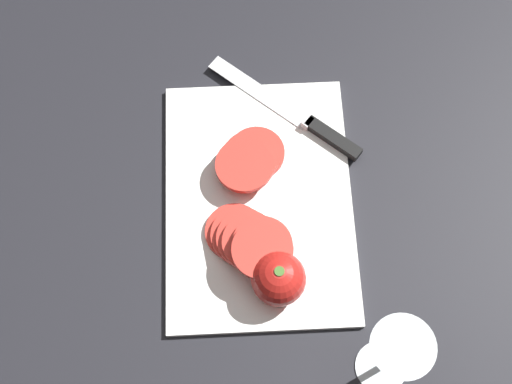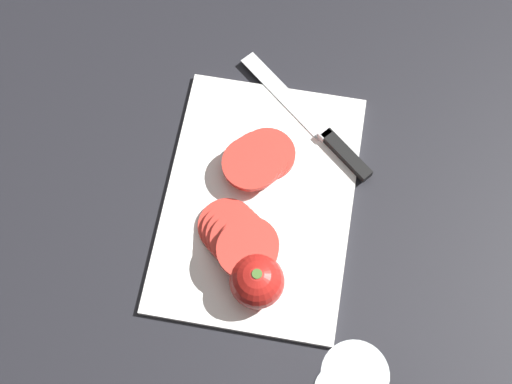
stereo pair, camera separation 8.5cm
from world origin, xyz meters
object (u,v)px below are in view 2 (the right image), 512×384
Objects in this scene: whole_tomato at (257,281)px; knife at (328,139)px; tomato_slice_stack_near at (258,159)px; tomato_slice_stack_far at (238,238)px; wine_glass at (350,380)px.

whole_tomato is 0.33× the size of knife.
tomato_slice_stack_near is 0.13m from tomato_slice_stack_far.
wine_glass is 0.70× the size of knife.
knife is at bearing 164.68° from whole_tomato.
tomato_slice_stack_near is 0.91× the size of tomato_slice_stack_far.
knife is 1.79× the size of tomato_slice_stack_far.
whole_tomato is at bearing 31.78° from tomato_slice_stack_far.
wine_glass is at bearing 43.99° from tomato_slice_stack_far.
tomato_slice_stack_far is (0.19, -0.11, 0.02)m from knife.
knife is 0.11m from tomato_slice_stack_near.
tomato_slice_stack_near is at bearing 69.78° from knife.
knife is at bearing -169.63° from wine_glass.
knife is 1.97× the size of tomato_slice_stack_near.
tomato_slice_stack_near is (-0.31, -0.17, -0.08)m from wine_glass.
whole_tomato is at bearing -131.17° from wine_glass.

